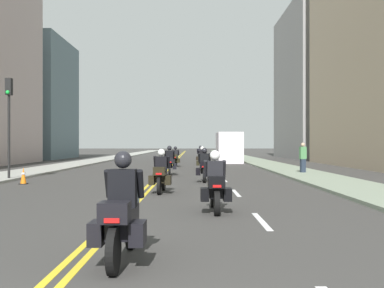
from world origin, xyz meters
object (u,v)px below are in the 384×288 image
(motorcycle_1, at_px, (214,187))
(motorcycle_2, at_px, (160,175))
(parked_truck, at_px, (227,149))
(motorcycle_0, at_px, (120,217))
(motorcycle_7, at_px, (199,156))
(motorcycle_3, at_px, (203,168))
(traffic_light_near, at_px, (7,110))
(motorcycle_6, at_px, (174,158))
(pedestrian_0, at_px, (301,158))
(motorcycle_4, at_px, (168,163))
(traffic_cone_0, at_px, (22,176))
(motorcycle_5, at_px, (201,161))

(motorcycle_1, distance_m, motorcycle_2, 4.89)
(motorcycle_2, bearing_deg, parked_truck, 83.16)
(motorcycle_0, distance_m, motorcycle_7, 33.44)
(motorcycle_1, bearing_deg, motorcycle_3, 89.44)
(traffic_light_near, bearing_deg, motorcycle_1, -47.78)
(motorcycle_6, height_order, pedestrian_0, pedestrian_0)
(motorcycle_2, distance_m, motorcycle_3, 5.22)
(parked_truck, bearing_deg, motorcycle_1, -95.07)
(traffic_light_near, bearing_deg, motorcycle_3, -4.07)
(motorcycle_7, bearing_deg, motorcycle_4, -99.09)
(motorcycle_7, bearing_deg, parked_truck, 52.79)
(motorcycle_2, height_order, pedestrian_0, pedestrian_0)
(pedestrian_0, bearing_deg, traffic_cone_0, -168.80)
(motorcycle_6, distance_m, parked_truck, 9.52)
(motorcycle_6, bearing_deg, motorcycle_5, -65.15)
(motorcycle_3, height_order, parked_truck, parked_truck)
(pedestrian_0, xyz_separation_m, parked_truck, (-2.88, 17.37, 0.34))
(motorcycle_2, relative_size, motorcycle_3, 0.99)
(traffic_cone_0, xyz_separation_m, traffic_light_near, (-1.40, 1.97, 2.96))
(motorcycle_0, height_order, motorcycle_1, motorcycle_0)
(motorcycle_0, distance_m, motorcycle_2, 9.68)
(motorcycle_0, bearing_deg, traffic_cone_0, 116.17)
(motorcycle_3, xyz_separation_m, traffic_light_near, (-9.24, 0.66, 2.69))
(motorcycle_1, relative_size, motorcycle_6, 0.98)
(motorcycle_1, relative_size, parked_truck, 0.33)
(motorcycle_2, relative_size, parked_truck, 0.32)
(motorcycle_6, xyz_separation_m, traffic_light_near, (-7.39, -13.59, 2.69))
(motorcycle_6, distance_m, traffic_light_near, 15.70)
(motorcycle_7, bearing_deg, pedestrian_0, -68.89)
(motorcycle_1, bearing_deg, pedestrian_0, 68.03)
(motorcycle_3, relative_size, motorcycle_5, 0.99)
(motorcycle_1, relative_size, traffic_cone_0, 2.90)
(motorcycle_4, distance_m, traffic_cone_0, 8.39)
(motorcycle_7, height_order, traffic_light_near, traffic_light_near)
(motorcycle_0, xyz_separation_m, pedestrian_0, (7.33, 19.76, 0.27))
(motorcycle_2, bearing_deg, traffic_cone_0, 152.05)
(motorcycle_3, bearing_deg, traffic_light_near, 178.26)
(motorcycle_3, distance_m, parked_truck, 22.69)
(motorcycle_7, relative_size, traffic_cone_0, 3.08)
(motorcycle_4, relative_size, motorcycle_7, 0.96)
(motorcycle_5, height_order, motorcycle_6, motorcycle_5)
(pedestrian_0, bearing_deg, motorcycle_6, 115.62)
(motorcycle_3, height_order, motorcycle_5, motorcycle_5)
(motorcycle_7, distance_m, parked_truck, 4.65)
(motorcycle_0, xyz_separation_m, traffic_light_near, (-7.65, 15.29, 2.66))
(motorcycle_0, distance_m, parked_truck, 37.40)
(motorcycle_4, distance_m, traffic_light_near, 8.78)
(motorcycle_0, xyz_separation_m, motorcycle_5, (1.70, 24.04, -0.03))
(parked_truck, bearing_deg, motorcycle_2, -99.36)
(motorcycle_4, relative_size, pedestrian_0, 1.19)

